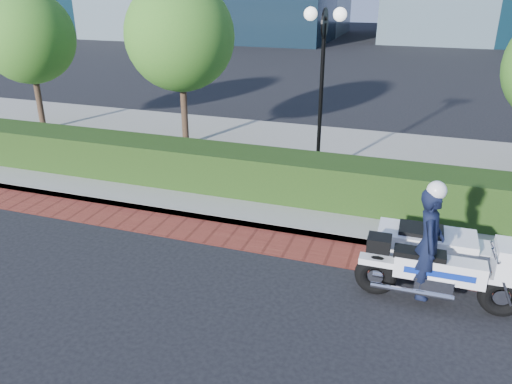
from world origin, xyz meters
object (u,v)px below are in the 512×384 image
(tree_b, at_px, (180,36))
(police_motorcycle, at_px, (433,253))
(tree_a, at_px, (28,37))
(lamppost, at_px, (322,68))

(tree_b, xyz_separation_m, police_motorcycle, (7.42, -5.73, -2.70))
(tree_a, relative_size, tree_b, 0.94)
(tree_a, height_order, tree_b, tree_b)
(tree_a, bearing_deg, police_motorcycle, -23.91)
(tree_a, relative_size, police_motorcycle, 1.72)
(lamppost, xyz_separation_m, tree_a, (-10.00, 1.30, 0.26))
(tree_a, xyz_separation_m, police_motorcycle, (12.92, -5.73, -2.49))
(police_motorcycle, bearing_deg, tree_a, 155.48)
(tree_a, distance_m, police_motorcycle, 14.35)
(lamppost, relative_size, police_motorcycle, 1.58)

